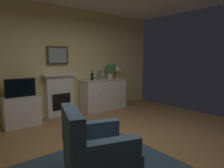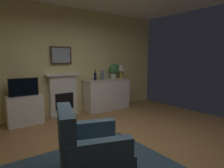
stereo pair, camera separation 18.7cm
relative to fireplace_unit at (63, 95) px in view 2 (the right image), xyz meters
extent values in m
cube|color=#9E7042|center=(0.12, -2.41, -0.60)|extent=(6.16, 5.14, 0.10)
cube|color=#EAD68C|center=(0.12, 0.13, 0.85)|extent=(6.16, 0.06, 2.80)
cube|color=white|center=(0.00, 0.01, -0.02)|extent=(0.70, 0.18, 1.05)
cube|color=tan|center=(0.00, -0.09, -0.53)|extent=(0.77, 0.20, 0.03)
cube|color=black|center=(0.00, -0.09, -0.16)|extent=(0.48, 0.02, 0.42)
cube|color=white|center=(0.00, -0.02, 0.53)|extent=(0.87, 0.27, 0.05)
cube|color=#473323|center=(0.00, 0.05, 1.02)|extent=(0.55, 0.03, 0.45)
cube|color=#8C99A8|center=(0.00, 0.03, 1.02)|extent=(0.47, 0.01, 0.37)
cube|color=white|center=(1.27, -0.18, -0.12)|extent=(1.34, 0.45, 0.86)
cube|color=beige|center=(1.27, -0.18, 0.33)|extent=(1.37, 0.48, 0.03)
sphere|color=brown|center=(0.97, -0.41, -0.06)|extent=(0.02, 0.02, 0.02)
sphere|color=brown|center=(1.56, -0.41, -0.06)|extent=(0.02, 0.02, 0.02)
cylinder|color=#B79338|center=(1.78, -0.18, 0.45)|extent=(0.10, 0.10, 0.22)
cone|color=silver|center=(1.78, -0.18, 0.65)|extent=(0.26, 0.26, 0.18)
cylinder|color=black|center=(0.87, -0.19, 0.44)|extent=(0.08, 0.08, 0.20)
cylinder|color=black|center=(0.87, -0.19, 0.59)|extent=(0.03, 0.03, 0.09)
cylinder|color=silver|center=(1.20, -0.14, 0.35)|extent=(0.06, 0.06, 0.00)
cylinder|color=silver|center=(1.20, -0.14, 0.39)|extent=(0.01, 0.01, 0.09)
cone|color=silver|center=(1.20, -0.14, 0.47)|extent=(0.07, 0.07, 0.07)
cylinder|color=silver|center=(1.31, -0.16, 0.35)|extent=(0.06, 0.06, 0.00)
cylinder|color=silver|center=(1.31, -0.16, 0.39)|extent=(0.01, 0.01, 0.09)
cone|color=silver|center=(1.31, -0.16, 0.47)|extent=(0.07, 0.07, 0.07)
cylinder|color=slate|center=(1.07, -0.23, 0.46)|extent=(0.11, 0.11, 0.24)
sphere|color=slate|center=(1.07, -0.23, 0.58)|extent=(0.08, 0.08, 0.08)
cube|color=white|center=(-0.98, -0.16, -0.22)|extent=(0.75, 0.42, 0.66)
cube|color=black|center=(-0.98, -0.18, 0.31)|extent=(0.62, 0.06, 0.40)
cube|color=black|center=(-0.98, -0.22, 0.31)|extent=(0.57, 0.01, 0.35)
cylinder|color=beige|center=(1.54, -0.13, 0.41)|extent=(0.18, 0.18, 0.14)
sphere|color=#3D753D|center=(1.54, -0.13, 0.61)|extent=(0.30, 0.30, 0.30)
sphere|color=#3D753D|center=(1.60, -0.16, 0.68)|extent=(0.18, 0.18, 0.18)
cube|color=#3F596B|center=(-0.71, -2.84, -0.29)|extent=(0.99, 0.97, 0.32)
cube|color=#3F596B|center=(-1.03, -2.73, 0.12)|extent=(0.38, 0.77, 0.50)
cube|color=#3F596B|center=(-0.81, -3.14, -0.02)|extent=(0.73, 0.35, 0.22)
cube|color=#3F596B|center=(-0.61, -2.53, -0.02)|extent=(0.73, 0.35, 0.22)
cylinder|color=#473323|center=(-0.29, -2.63, -0.50)|extent=(0.05, 0.05, 0.10)
cylinder|color=#473323|center=(-0.94, -2.43, -0.50)|extent=(0.05, 0.05, 0.10)
camera|label=1|loc=(-1.98, -4.68, 0.95)|focal=31.04mm
camera|label=2|loc=(-1.83, -4.79, 0.95)|focal=31.04mm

